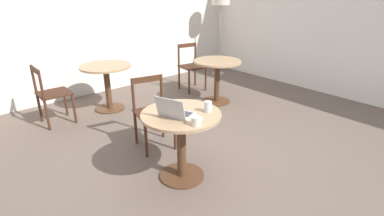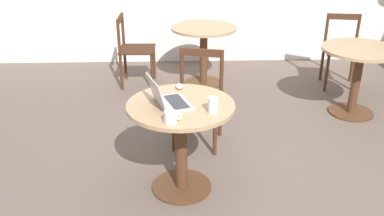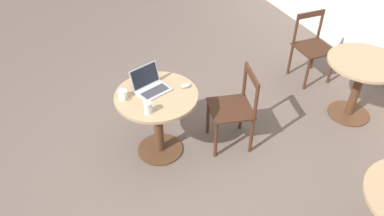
{
  "view_description": "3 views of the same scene",
  "coord_description": "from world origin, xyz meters",
  "px_view_note": "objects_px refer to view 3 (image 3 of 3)",
  "views": [
    {
      "loc": [
        -2.19,
        -2.01,
        1.88
      ],
      "look_at": [
        -0.22,
        0.24,
        0.65
      ],
      "focal_mm": 28.0,
      "sensor_mm": 36.0,
      "label": 1
    },
    {
      "loc": [
        -0.53,
        -2.74,
        2.0
      ],
      "look_at": [
        -0.42,
        0.35,
        0.57
      ],
      "focal_mm": 40.0,
      "sensor_mm": 36.0,
      "label": 2
    },
    {
      "loc": [
        2.19,
        -0.71,
        2.82
      ],
      "look_at": [
        -0.39,
        0.38,
        0.56
      ],
      "focal_mm": 35.0,
      "sensor_mm": 36.0,
      "label": 3
    }
  ],
  "objects_px": {
    "chair_far_left": "(312,47)",
    "cafe_table_near": "(157,111)",
    "cafe_table_far": "(361,76)",
    "mug": "(123,94)",
    "drinking_glass": "(148,108)",
    "mouse": "(186,85)",
    "laptop": "(151,86)",
    "chair_near_back": "(235,109)"
  },
  "relations": [
    {
      "from": "cafe_table_near",
      "to": "chair_far_left",
      "type": "distance_m",
      "value": 2.32
    },
    {
      "from": "chair_near_back",
      "to": "drinking_glass",
      "type": "bearing_deg",
      "value": -86.78
    },
    {
      "from": "cafe_table_near",
      "to": "cafe_table_far",
      "type": "relative_size",
      "value": 1.0
    },
    {
      "from": "chair_far_left",
      "to": "mouse",
      "type": "bearing_deg",
      "value": -74.4
    },
    {
      "from": "drinking_glass",
      "to": "chair_near_back",
      "type": "bearing_deg",
      "value": 93.22
    },
    {
      "from": "cafe_table_near",
      "to": "chair_near_back",
      "type": "height_order",
      "value": "chair_near_back"
    },
    {
      "from": "laptop",
      "to": "cafe_table_near",
      "type": "bearing_deg",
      "value": 13.96
    },
    {
      "from": "laptop",
      "to": "drinking_glass",
      "type": "xyz_separation_m",
      "value": [
        0.31,
        -0.13,
        0.01
      ]
    },
    {
      "from": "mug",
      "to": "cafe_table_near",
      "type": "bearing_deg",
      "value": 77.11
    },
    {
      "from": "laptop",
      "to": "mug",
      "type": "relative_size",
      "value": 3.11
    },
    {
      "from": "chair_far_left",
      "to": "laptop",
      "type": "height_order",
      "value": "laptop"
    },
    {
      "from": "cafe_table_near",
      "to": "chair_near_back",
      "type": "xyz_separation_m",
      "value": [
        0.17,
        0.76,
        -0.09
      ]
    },
    {
      "from": "laptop",
      "to": "mouse",
      "type": "distance_m",
      "value": 0.33
    },
    {
      "from": "mouse",
      "to": "mug",
      "type": "distance_m",
      "value": 0.6
    },
    {
      "from": "cafe_table_far",
      "to": "mug",
      "type": "bearing_deg",
      "value": -98.35
    },
    {
      "from": "chair_near_back",
      "to": "mouse",
      "type": "bearing_deg",
      "value": -111.15
    },
    {
      "from": "cafe_table_near",
      "to": "chair_far_left",
      "type": "height_order",
      "value": "chair_far_left"
    },
    {
      "from": "mug",
      "to": "drinking_glass",
      "type": "xyz_separation_m",
      "value": [
        0.29,
        0.15,
        0.01
      ]
    },
    {
      "from": "cafe_table_far",
      "to": "chair_near_back",
      "type": "bearing_deg",
      "value": -95.15
    },
    {
      "from": "mug",
      "to": "drinking_glass",
      "type": "relative_size",
      "value": 1.12
    },
    {
      "from": "chair_near_back",
      "to": "chair_far_left",
      "type": "height_order",
      "value": "same"
    },
    {
      "from": "cafe_table_near",
      "to": "cafe_table_far",
      "type": "bearing_deg",
      "value": 82.27
    },
    {
      "from": "mug",
      "to": "laptop",
      "type": "bearing_deg",
      "value": 94.1
    },
    {
      "from": "mouse",
      "to": "laptop",
      "type": "bearing_deg",
      "value": -104.14
    },
    {
      "from": "cafe_table_near",
      "to": "drinking_glass",
      "type": "bearing_deg",
      "value": -33.65
    },
    {
      "from": "cafe_table_far",
      "to": "mouse",
      "type": "height_order",
      "value": "mouse"
    },
    {
      "from": "chair_near_back",
      "to": "laptop",
      "type": "relative_size",
      "value": 2.3
    },
    {
      "from": "cafe_table_far",
      "to": "chair_near_back",
      "type": "relative_size",
      "value": 0.92
    },
    {
      "from": "cafe_table_near",
      "to": "cafe_table_far",
      "type": "height_order",
      "value": "same"
    },
    {
      "from": "mouse",
      "to": "mug",
      "type": "bearing_deg",
      "value": -95.87
    },
    {
      "from": "chair_far_left",
      "to": "mouse",
      "type": "distance_m",
      "value": 2.05
    },
    {
      "from": "mouse",
      "to": "drinking_glass",
      "type": "bearing_deg",
      "value": -63.1
    },
    {
      "from": "chair_near_back",
      "to": "mouse",
      "type": "xyz_separation_m",
      "value": [
        -0.18,
        -0.46,
        0.3
      ]
    },
    {
      "from": "drinking_glass",
      "to": "cafe_table_near",
      "type": "bearing_deg",
      "value": 146.35
    },
    {
      "from": "laptop",
      "to": "mug",
      "type": "bearing_deg",
      "value": -85.9
    },
    {
      "from": "chair_far_left",
      "to": "mug",
      "type": "height_order",
      "value": "chair_far_left"
    },
    {
      "from": "chair_near_back",
      "to": "cafe_table_far",
      "type": "bearing_deg",
      "value": 84.85
    },
    {
      "from": "chair_near_back",
      "to": "drinking_glass",
      "type": "height_order",
      "value": "chair_near_back"
    },
    {
      "from": "mouse",
      "to": "mug",
      "type": "relative_size",
      "value": 0.83
    },
    {
      "from": "chair_far_left",
      "to": "cafe_table_near",
      "type": "bearing_deg",
      "value": -76.25
    },
    {
      "from": "chair_near_back",
      "to": "mouse",
      "type": "distance_m",
      "value": 0.57
    },
    {
      "from": "chair_near_back",
      "to": "chair_far_left",
      "type": "bearing_deg",
      "value": 115.78
    }
  ]
}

